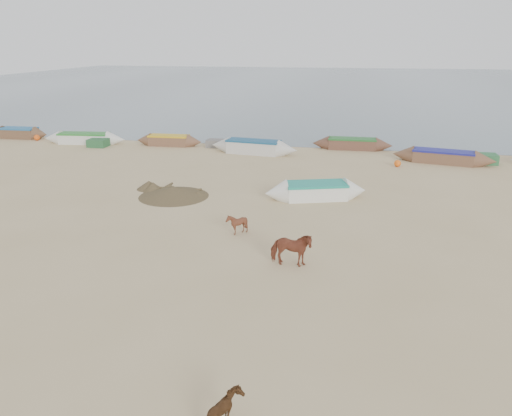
{
  "coord_description": "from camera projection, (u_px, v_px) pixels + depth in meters",
  "views": [
    {
      "loc": [
        3.96,
        -15.81,
        7.79
      ],
      "look_at": [
        0.0,
        4.0,
        1.0
      ],
      "focal_mm": 35.0,
      "sensor_mm": 36.0,
      "label": 1
    }
  ],
  "objects": [
    {
      "name": "ground",
      "position": [
        234.0,
        269.0,
        17.92
      ],
      "size": [
        140.0,
        140.0,
        0.0
      ],
      "primitive_type": "plane",
      "color": "tan",
      "rests_on": "ground"
    },
    {
      "name": "sea",
      "position": [
        337.0,
        84.0,
        94.13
      ],
      "size": [
        160.0,
        160.0,
        0.0
      ],
      "primitive_type": "plane",
      "color": "slate",
      "rests_on": "ground"
    },
    {
      "name": "cow_adult",
      "position": [
        291.0,
        249.0,
        17.97
      ],
      "size": [
        1.56,
        0.73,
        1.3
      ],
      "primitive_type": "imported",
      "rotation": [
        0.0,
        0.0,
        1.55
      ],
      "color": "brown",
      "rests_on": "ground"
    },
    {
      "name": "calf_front",
      "position": [
        237.0,
        224.0,
        21.02
      ],
      "size": [
        0.87,
        0.79,
        0.92
      ],
      "primitive_type": "imported",
      "rotation": [
        0.0,
        0.0,
        -1.52
      ],
      "color": "#572C1B",
      "rests_on": "ground"
    },
    {
      "name": "calf_right",
      "position": [
        225.0,
        414.0,
        10.36
      ],
      "size": [
        0.83,
        0.94,
        0.87
      ],
      "primitive_type": "imported",
      "rotation": [
        0.0,
        0.0,
        1.68
      ],
      "color": "#52321A",
      "rests_on": "ground"
    },
    {
      "name": "near_canoe",
      "position": [
        316.0,
        191.0,
        25.78
      ],
      "size": [
        5.48,
        2.98,
        0.84
      ],
      "primitive_type": null,
      "rotation": [
        0.0,
        0.0,
        0.31
      ],
      "color": "white",
      "rests_on": "ground"
    },
    {
      "name": "debris_pile",
      "position": [
        174.0,
        192.0,
        26.22
      ],
      "size": [
        4.15,
        4.15,
        0.52
      ],
      "primitive_type": "cone",
      "rotation": [
        0.0,
        0.0,
        0.14
      ],
      "color": "brown",
      "rests_on": "ground"
    },
    {
      "name": "waterline_canoes",
      "position": [
        295.0,
        147.0,
        36.47
      ],
      "size": [
        54.72,
        5.28,
        0.99
      ],
      "color": "brown",
      "rests_on": "ground"
    },
    {
      "name": "beach_clutter",
      "position": [
        343.0,
        151.0,
        35.62
      ],
      "size": [
        44.53,
        4.59,
        0.64
      ],
      "color": "#295B33",
      "rests_on": "ground"
    }
  ]
}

